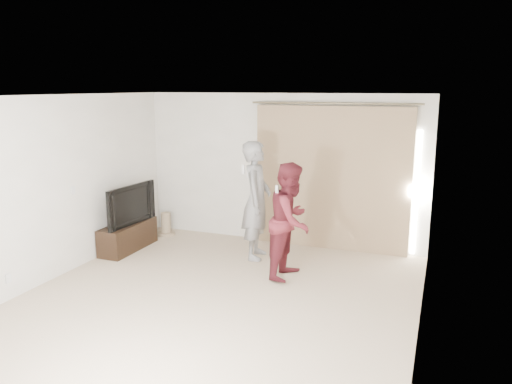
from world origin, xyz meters
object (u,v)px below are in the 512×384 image
tv_console (128,236)px  tv (126,204)px  person_man (257,200)px  person_woman (291,220)px

tv_console → tv: (0.00, 0.00, 0.56)m
tv_console → person_man: person_man is taller
person_woman → tv_console: bearing=176.2°
tv_console → tv: tv is taller
tv → person_woman: person_woman is taller
tv → tv_console: bearing=0.0°
person_man → person_woman: bearing=-38.7°
tv_console → tv: bearing=0.0°
tv_console → person_woman: person_woman is taller
tv_console → person_woman: size_ratio=0.70×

